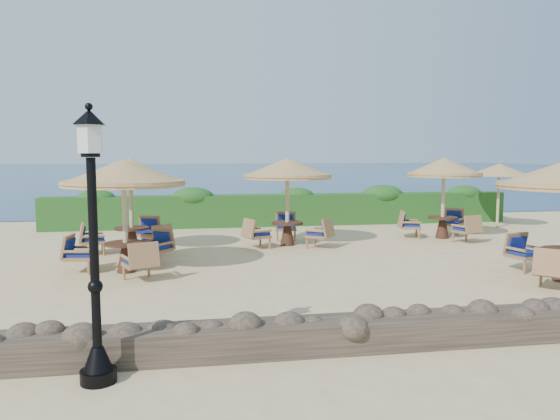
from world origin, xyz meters
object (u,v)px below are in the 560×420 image
object	(u,v)px
cafe_set_0	(124,191)
cafe_set_2	(131,190)
extra_parasol	(499,170)
cafe_set_3	(287,183)
cafe_set_4	(444,183)
lamp_post	(94,258)

from	to	relation	value
cafe_set_0	cafe_set_2	distance (m)	2.69
extra_parasol	cafe_set_3	xyz separation A→B (m)	(-8.52, -2.56, -0.28)
cafe_set_0	cafe_set_3	xyz separation A→B (m)	(4.43, 3.07, -0.04)
cafe_set_3	cafe_set_4	size ratio (longest dim) A/B	1.03
lamp_post	cafe_set_3	size ratio (longest dim) A/B	1.19
lamp_post	extra_parasol	xyz separation A→B (m)	(12.60, 12.00, 0.62)
cafe_set_0	cafe_set_3	distance (m)	5.39
cafe_set_2	cafe_set_4	world-z (taller)	same
cafe_set_4	cafe_set_3	bearing A→B (deg)	-174.47
cafe_set_0	cafe_set_2	xyz separation A→B (m)	(-0.12, 2.68, -0.16)
cafe_set_2	lamp_post	bearing A→B (deg)	-87.06
cafe_set_0	cafe_set_3	size ratio (longest dim) A/B	1.03
lamp_post	cafe_set_4	size ratio (longest dim) A/B	1.23
lamp_post	cafe_set_0	world-z (taller)	lamp_post
cafe_set_4	cafe_set_2	bearing A→B (deg)	-174.77
cafe_set_3	cafe_set_4	xyz separation A→B (m)	(5.29, 0.51, -0.07)
extra_parasol	cafe_set_4	world-z (taller)	cafe_set_4
cafe_set_2	cafe_set_3	bearing A→B (deg)	4.89
cafe_set_0	cafe_set_4	world-z (taller)	same
cafe_set_0	cafe_set_2	size ratio (longest dim) A/B	1.06
cafe_set_2	cafe_set_4	bearing A→B (deg)	5.23
extra_parasol	cafe_set_4	distance (m)	3.84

